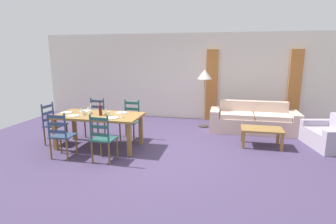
{
  "coord_description": "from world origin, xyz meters",
  "views": [
    {
      "loc": [
        1.31,
        -5.23,
        2.05
      ],
      "look_at": [
        0.02,
        0.63,
        0.75
      ],
      "focal_mm": 28.51,
      "sensor_mm": 36.0,
      "label": 1
    }
  ],
  "objects_px": {
    "dining_table": "(99,118)",
    "wine_glass_far_left": "(88,108)",
    "dining_chair_near_left": "(61,135)",
    "dining_chair_far_left": "(96,117)",
    "dining_chair_near_right": "(103,138)",
    "wine_glass_near_left": "(81,110)",
    "armchair_upholstered": "(332,137)",
    "dining_chair_far_right": "(130,120)",
    "coffee_cup_primary": "(108,114)",
    "standing_lamp": "(205,78)",
    "coffee_table": "(262,131)",
    "coffee_cup_secondary": "(84,112)",
    "couch": "(253,121)",
    "wine_glass_near_right": "(121,112)",
    "wine_bottle": "(100,110)",
    "dining_chair_head_west": "(53,124)"
  },
  "relations": [
    {
      "from": "dining_chair_near_right",
      "to": "couch",
      "type": "height_order",
      "value": "dining_chair_near_right"
    },
    {
      "from": "dining_chair_near_right",
      "to": "dining_chair_head_west",
      "type": "bearing_deg",
      "value": 154.71
    },
    {
      "from": "wine_glass_far_left",
      "to": "armchair_upholstered",
      "type": "height_order",
      "value": "wine_glass_far_left"
    },
    {
      "from": "standing_lamp",
      "to": "coffee_table",
      "type": "bearing_deg",
      "value": -44.47
    },
    {
      "from": "dining_table",
      "to": "dining_chair_near_left",
      "type": "bearing_deg",
      "value": -119.89
    },
    {
      "from": "dining_chair_far_right",
      "to": "standing_lamp",
      "type": "xyz_separation_m",
      "value": [
        1.66,
        1.52,
        0.93
      ]
    },
    {
      "from": "dining_table",
      "to": "dining_chair_far_right",
      "type": "height_order",
      "value": "dining_chair_far_right"
    },
    {
      "from": "dining_chair_far_right",
      "to": "wine_glass_near_left",
      "type": "height_order",
      "value": "dining_chair_far_right"
    },
    {
      "from": "coffee_cup_secondary",
      "to": "couch",
      "type": "bearing_deg",
      "value": 28.71
    },
    {
      "from": "dining_chair_near_right",
      "to": "couch",
      "type": "distance_m",
      "value": 4.13
    },
    {
      "from": "dining_chair_far_left",
      "to": "coffee_cup_secondary",
      "type": "relative_size",
      "value": 10.67
    },
    {
      "from": "wine_glass_far_left",
      "to": "wine_bottle",
      "type": "bearing_deg",
      "value": -24.67
    },
    {
      "from": "dining_table",
      "to": "standing_lamp",
      "type": "distance_m",
      "value": 3.18
    },
    {
      "from": "coffee_cup_secondary",
      "to": "couch",
      "type": "height_order",
      "value": "coffee_cup_secondary"
    },
    {
      "from": "dining_chair_far_left",
      "to": "wine_glass_far_left",
      "type": "bearing_deg",
      "value": -74.5
    },
    {
      "from": "dining_chair_far_right",
      "to": "coffee_cup_primary",
      "type": "xyz_separation_m",
      "value": [
        -0.22,
        -0.76,
        0.32
      ]
    },
    {
      "from": "coffee_cup_primary",
      "to": "dining_chair_far_left",
      "type": "bearing_deg",
      "value": 131.9
    },
    {
      "from": "dining_chair_head_west",
      "to": "dining_chair_far_left",
      "type": "bearing_deg",
      "value": 49.26
    },
    {
      "from": "dining_chair_near_right",
      "to": "dining_chair_far_left",
      "type": "relative_size",
      "value": 1.0
    },
    {
      "from": "wine_glass_near_left",
      "to": "coffee_table",
      "type": "bearing_deg",
      "value": 13.99
    },
    {
      "from": "coffee_cup_secondary",
      "to": "armchair_upholstered",
      "type": "relative_size",
      "value": 0.07
    },
    {
      "from": "wine_glass_near_right",
      "to": "coffee_cup_secondary",
      "type": "distance_m",
      "value": 0.94
    },
    {
      "from": "dining_chair_far_left",
      "to": "coffee_cup_secondary",
      "type": "distance_m",
      "value": 0.9
    },
    {
      "from": "dining_chair_near_left",
      "to": "coffee_cup_secondary",
      "type": "distance_m",
      "value": 0.79
    },
    {
      "from": "dining_chair_far_left",
      "to": "coffee_cup_secondary",
      "type": "height_order",
      "value": "dining_chair_far_left"
    },
    {
      "from": "armchair_upholstered",
      "to": "standing_lamp",
      "type": "distance_m",
      "value": 3.38
    },
    {
      "from": "wine_bottle",
      "to": "coffee_table",
      "type": "bearing_deg",
      "value": 14.34
    },
    {
      "from": "dining_chair_near_right",
      "to": "wine_glass_near_right",
      "type": "distance_m",
      "value": 0.75
    },
    {
      "from": "dining_table",
      "to": "wine_glass_near_right",
      "type": "height_order",
      "value": "wine_glass_near_right"
    },
    {
      "from": "dining_chair_near_right",
      "to": "wine_glass_far_left",
      "type": "relative_size",
      "value": 5.96
    },
    {
      "from": "dining_chair_near_left",
      "to": "coffee_cup_primary",
      "type": "bearing_deg",
      "value": 45.75
    },
    {
      "from": "dining_table",
      "to": "wine_glass_far_left",
      "type": "height_order",
      "value": "wine_glass_far_left"
    },
    {
      "from": "dining_chair_far_right",
      "to": "coffee_cup_primary",
      "type": "height_order",
      "value": "dining_chair_far_right"
    },
    {
      "from": "wine_bottle",
      "to": "coffee_table",
      "type": "height_order",
      "value": "wine_bottle"
    },
    {
      "from": "dining_chair_near_left",
      "to": "dining_chair_far_left",
      "type": "height_order",
      "value": "same"
    },
    {
      "from": "coffee_cup_primary",
      "to": "dining_chair_far_right",
      "type": "bearing_deg",
      "value": 74.15
    },
    {
      "from": "dining_chair_head_west",
      "to": "coffee_cup_secondary",
      "type": "height_order",
      "value": "dining_chair_head_west"
    },
    {
      "from": "dining_chair_near_left",
      "to": "wine_glass_near_right",
      "type": "bearing_deg",
      "value": 31.24
    },
    {
      "from": "dining_chair_near_right",
      "to": "dining_chair_far_left",
      "type": "xyz_separation_m",
      "value": [
        -0.95,
        1.54,
        0.0
      ]
    },
    {
      "from": "wine_glass_near_right",
      "to": "standing_lamp",
      "type": "relative_size",
      "value": 0.1
    },
    {
      "from": "dining_chair_far_right",
      "to": "coffee_cup_primary",
      "type": "relative_size",
      "value": 10.67
    },
    {
      "from": "wine_glass_far_left",
      "to": "coffee_cup_secondary",
      "type": "height_order",
      "value": "wine_glass_far_left"
    },
    {
      "from": "dining_chair_near_right",
      "to": "wine_glass_far_left",
      "type": "distance_m",
      "value": 1.23
    },
    {
      "from": "dining_chair_near_left",
      "to": "wine_glass_near_left",
      "type": "bearing_deg",
      "value": 79.8
    },
    {
      "from": "wine_glass_near_left",
      "to": "armchair_upholstered",
      "type": "distance_m",
      "value": 5.6
    },
    {
      "from": "dining_chair_near_right",
      "to": "dining_chair_near_left",
      "type": "bearing_deg",
      "value": 179.85
    },
    {
      "from": "dining_chair_near_left",
      "to": "wine_glass_near_right",
      "type": "distance_m",
      "value": 1.27
    },
    {
      "from": "dining_chair_near_right",
      "to": "coffee_table",
      "type": "bearing_deg",
      "value": 27.26
    },
    {
      "from": "dining_table",
      "to": "standing_lamp",
      "type": "xyz_separation_m",
      "value": [
        2.14,
        2.23,
        0.75
      ]
    },
    {
      "from": "armchair_upholstered",
      "to": "wine_glass_near_left",
      "type": "bearing_deg",
      "value": -167.21
    }
  ]
}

